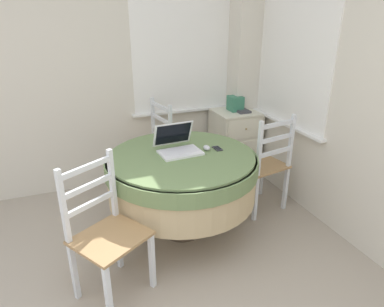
{
  "coord_description": "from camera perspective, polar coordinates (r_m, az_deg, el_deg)",
  "views": [
    {
      "loc": [
        0.04,
        -0.99,
        1.81
      ],
      "look_at": [
        1.04,
        1.58,
        0.66
      ],
      "focal_mm": 32.0,
      "sensor_mm": 36.0,
      "label": 1
    }
  ],
  "objects": [
    {
      "name": "storage_box",
      "position": [
        3.92,
        7.23,
        8.29
      ],
      "size": [
        0.14,
        0.16,
        0.16
      ],
      "color": "#387A5B",
      "rests_on": "corner_cabinet"
    },
    {
      "name": "dining_chair_near_right_window",
      "position": [
        3.31,
        11.86,
        -1.94
      ],
      "size": [
        0.5,
        0.47,
        0.97
      ],
      "color": "#A87F51",
      "rests_on": "ground_plane"
    },
    {
      "name": "corner_cabinet",
      "position": [
        4.05,
        7.12,
        1.83
      ],
      "size": [
        0.5,
        0.5,
        0.77
      ],
      "color": "silver",
      "rests_on": "ground_plane"
    },
    {
      "name": "cell_phone",
      "position": [
        2.91,
        4.26,
        0.85
      ],
      "size": [
        0.06,
        0.11,
        0.01
      ],
      "color": "#2D2D33",
      "rests_on": "round_dining_table"
    },
    {
      "name": "dining_chair_near_back_window",
      "position": [
        3.64,
        -6.74,
        0.71
      ],
      "size": [
        0.47,
        0.51,
        0.97
      ],
      "color": "#A87F51",
      "rests_on": "ground_plane"
    },
    {
      "name": "dining_chair_camera_near",
      "position": [
        2.37,
        -14.15,
        -12.8
      ],
      "size": [
        0.58,
        0.57,
        0.97
      ],
      "color": "#A87F51",
      "rests_on": "ground_plane"
    },
    {
      "name": "laptop",
      "position": [
        2.84,
        -2.39,
        1.29
      ],
      "size": [
        0.36,
        0.34,
        0.23
      ],
      "color": "white",
      "rests_on": "round_dining_table"
    },
    {
      "name": "computer_mouse",
      "position": [
        2.87,
        2.47,
        0.96
      ],
      "size": [
        0.05,
        0.08,
        0.04
      ],
      "color": "silver",
      "rests_on": "round_dining_table"
    },
    {
      "name": "book_on_cabinet",
      "position": [
        3.89,
        8.35,
        7.06
      ],
      "size": [
        0.14,
        0.18,
        0.02
      ],
      "color": "#3F3F44",
      "rests_on": "corner_cabinet"
    },
    {
      "name": "round_dining_table",
      "position": [
        2.86,
        -1.71,
        -3.33
      ],
      "size": [
        1.25,
        1.25,
        0.74
      ],
      "color": "#4C3D2D",
      "rests_on": "ground_plane"
    },
    {
      "name": "corner_room_shell",
      "position": [
        2.94,
        2.82,
        12.09
      ],
      "size": [
        4.41,
        4.47,
        2.55
      ],
      "color": "beige",
      "rests_on": "ground_plane"
    }
  ]
}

